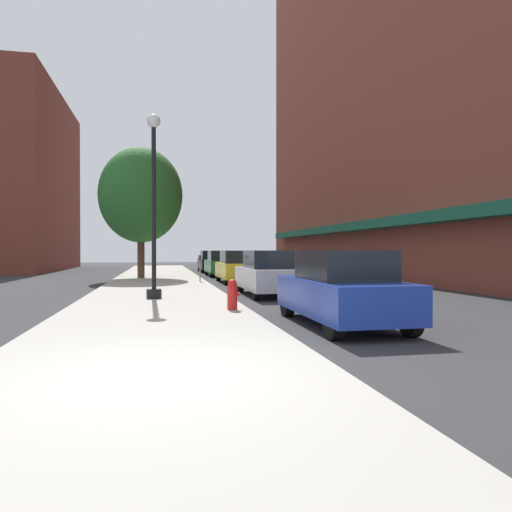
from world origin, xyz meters
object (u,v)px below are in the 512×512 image
object	(u,v)px
car_yellow	(237,267)
lamppost	(154,202)
fire_hydrant	(232,294)
car_silver	(269,274)
car_green	(221,264)
parking_meter_near	(200,265)
car_black	(211,262)
tree_near	(141,195)
car_blue	(341,289)

from	to	relation	value
car_yellow	lamppost	bearing A→B (deg)	-116.70
fire_hydrant	car_silver	distance (m)	5.16
car_silver	car_yellow	bearing A→B (deg)	89.07
fire_hydrant	car_green	size ratio (longest dim) A/B	0.18
parking_meter_near	car_black	world-z (taller)	car_black
lamppost	car_silver	xyz separation A→B (m)	(4.10, 1.38, -2.39)
lamppost	car_green	xyz separation A→B (m)	(4.10, 15.05, -2.39)
car_green	car_yellow	bearing A→B (deg)	-88.91
fire_hydrant	parking_meter_near	size ratio (longest dim) A/B	0.60
car_silver	parking_meter_near	bearing A→B (deg)	105.29
lamppost	fire_hydrant	distance (m)	4.74
fire_hydrant	parking_meter_near	world-z (taller)	parking_meter_near
car_yellow	car_black	size ratio (longest dim) A/B	1.00
lamppost	tree_near	size ratio (longest dim) A/B	0.80
car_blue	lamppost	bearing A→B (deg)	127.61
tree_near	car_green	world-z (taller)	tree_near
car_silver	fire_hydrant	bearing A→B (deg)	-114.58
car_green	tree_near	bearing A→B (deg)	-148.48
car_silver	car_green	xyz separation A→B (m)	(0.00, 13.67, 0.00)
lamppost	car_black	size ratio (longest dim) A/B	1.37
car_green	car_black	bearing A→B (deg)	91.09
parking_meter_near	car_blue	size ratio (longest dim) A/B	0.30
car_green	car_black	distance (m)	5.93
car_blue	car_yellow	world-z (taller)	same
car_blue	car_green	world-z (taller)	same
parking_meter_near	fire_hydrant	bearing A→B (deg)	-90.58
lamppost	parking_meter_near	distance (m)	8.66
car_silver	car_green	size ratio (longest dim) A/B	1.00
lamppost	parking_meter_near	size ratio (longest dim) A/B	4.50
fire_hydrant	car_yellow	distance (m)	11.99
parking_meter_near	car_blue	bearing A→B (deg)	-81.94
car_blue	car_green	distance (m)	20.74
car_blue	car_yellow	xyz separation A→B (m)	(0.00, 14.16, 0.00)
car_silver	car_green	bearing A→B (deg)	89.07
car_green	car_black	xyz separation A→B (m)	(0.00, 5.93, 0.00)
fire_hydrant	car_yellow	world-z (taller)	car_yellow
parking_meter_near	car_yellow	size ratio (longest dim) A/B	0.30
car_yellow	car_black	bearing A→B (deg)	89.10
lamppost	car_black	world-z (taller)	lamppost
car_blue	car_green	bearing A→B (deg)	91.84
fire_hydrant	parking_meter_near	xyz separation A→B (m)	(0.12, 11.42, 0.43)
car_blue	car_black	distance (m)	26.67
car_yellow	car_black	world-z (taller)	same
fire_hydrant	car_blue	bearing A→B (deg)	-48.75
tree_near	parking_meter_near	bearing A→B (deg)	-53.44
car_green	lamppost	bearing A→B (deg)	-104.14
tree_near	car_yellow	size ratio (longest dim) A/B	1.72
car_blue	car_green	size ratio (longest dim) A/B	1.00
car_green	car_black	size ratio (longest dim) A/B	1.00
fire_hydrant	car_blue	size ratio (longest dim) A/B	0.18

